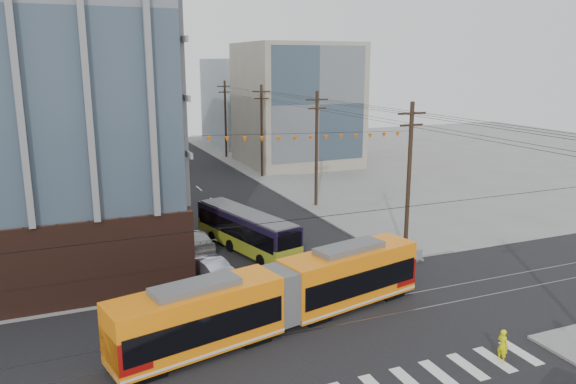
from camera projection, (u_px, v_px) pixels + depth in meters
name	position (u px, v px, depth m)	size (l,w,h in m)	color
ground	(387.00, 347.00, 27.55)	(160.00, 160.00, 0.00)	slate
bg_bldg_nw_near	(25.00, 102.00, 65.80)	(18.00, 16.00, 18.00)	#8C99A5
bg_bldg_ne_near	(296.00, 104.00, 74.84)	(14.00, 14.00, 16.00)	gray
bg_bldg_nw_far	(51.00, 86.00, 84.66)	(16.00, 18.00, 20.00)	gray
bg_bldg_ne_far	(259.00, 102.00, 93.78)	(16.00, 16.00, 14.00)	#8C99A5
utility_pole_far	(226.00, 120.00, 79.78)	(0.30, 0.30, 11.00)	black
streetcar	(280.00, 296.00, 29.26)	(17.99, 2.53, 3.47)	orange
city_bus	(246.00, 231.00, 41.32)	(2.30, 10.61, 3.01)	black
parked_car_silver	(206.00, 267.00, 36.18)	(1.58, 4.54, 1.50)	#A6A9BE
parked_car_white	(195.00, 240.00, 41.58)	(2.07, 5.09, 1.48)	silver
parked_car_grey	(172.00, 215.00, 48.63)	(2.17, 4.70, 1.31)	slate
pedestrian	(503.00, 345.00, 26.08)	(0.58, 0.38, 1.60)	#F1F607
jersey_barrier	(399.00, 247.00, 40.89)	(0.98, 4.35, 0.87)	#5E5E5E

